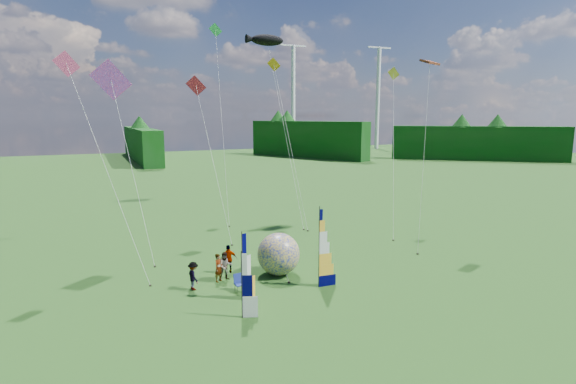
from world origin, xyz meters
name	(u,v)px	position (x,y,z in m)	size (l,w,h in m)	color
ground	(335,301)	(0.00, 0.00, 0.00)	(220.00, 220.00, 0.00)	#1E4814
treeline_ring	(336,230)	(0.00, 0.00, 4.00)	(210.00, 210.00, 8.00)	#174519
turbine_left	(378,99)	(70.00, 95.00, 15.00)	(8.00, 1.20, 30.00)	silver
turbine_right	(293,99)	(45.00, 102.00, 15.00)	(8.00, 1.20, 30.00)	silver
feather_banner_main	(319,249)	(0.16, 2.17, 2.35)	(1.27, 0.10, 4.70)	#010041
side_banner_left	(242,267)	(-4.53, 2.19, 1.88)	(1.04, 0.10, 3.75)	yellow
side_banner_far	(242,286)	(-5.25, 0.15, 1.67)	(0.99, 0.10, 3.35)	white
bol_inflatable	(279,254)	(-1.15, 5.12, 1.35)	(2.70, 2.70, 2.70)	navy
spectator_a	(219,268)	(-4.96, 5.50, 0.87)	(0.63, 0.42, 1.74)	#66594C
spectator_b	(225,266)	(-4.50, 5.59, 0.88)	(0.86, 0.42, 1.76)	#66594C
spectator_c	(193,276)	(-6.65, 4.82, 0.84)	(1.08, 0.40, 1.67)	#66594C
spectator_d	(229,259)	(-3.95, 6.72, 0.93)	(1.08, 0.44, 1.85)	#66594C
camp_chair	(240,283)	(-4.29, 3.45, 0.51)	(0.59, 0.59, 1.02)	navy
kite_whale	(284,117)	(6.01, 20.51, 9.89)	(5.01, 15.46, 19.78)	black
kite_rainbow_delta	(131,152)	(-8.97, 12.73, 7.48)	(6.48, 10.61, 14.97)	#F82D58
kite_parafoil	(425,141)	(11.71, 6.89, 8.07)	(7.82, 8.09, 16.14)	#D54C28
small_kite_red	(213,153)	(-2.40, 15.72, 6.97)	(3.77, 9.14, 13.93)	red
small_kite_orange	(290,136)	(5.77, 18.59, 8.11)	(2.89, 11.33, 16.22)	orange
small_kite_yellow	(394,145)	(12.68, 11.90, 7.45)	(6.58, 8.83, 14.90)	gold
small_kite_pink	(106,161)	(-10.72, 9.33, 7.27)	(6.35, 8.50, 14.54)	#CB3E77
small_kite_green	(222,115)	(0.65, 23.51, 10.07)	(4.32, 12.43, 20.15)	green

